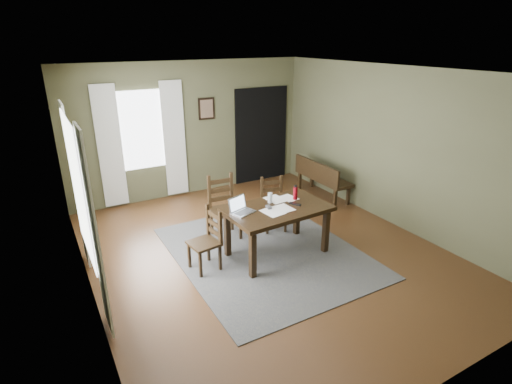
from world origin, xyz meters
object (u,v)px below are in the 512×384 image
water_bottle (295,193)px  chair_back_right (273,205)px  dining_table (277,213)px  laptop (241,208)px  chair_back_left (224,208)px  bench (321,176)px  chair_end (207,240)px

water_bottle → chair_back_right: bearing=89.1°
dining_table → laptop: (-0.55, 0.13, 0.15)m
dining_table → chair_back_left: bearing=111.8°
chair_back_right → water_bottle: 0.78m
chair_back_left → laptop: size_ratio=2.65×
bench → laptop: (-2.57, -1.40, 0.37)m
chair_back_right → laptop: laptop is taller
chair_back_left → bench: chair_back_left is taller
chair_back_right → chair_end: bearing=-140.6°
dining_table → chair_back_right: size_ratio=1.75×
laptop → water_bottle: bearing=-18.8°
bench → chair_back_right: bearing=114.9°
chair_end → water_bottle: size_ratio=3.84×
chair_end → laptop: laptop is taller
chair_end → chair_back_left: (0.65, 0.80, 0.06)m
chair_back_left → chair_back_right: size_ratio=1.15×
chair_end → chair_back_left: bearing=133.2°
dining_table → bench: size_ratio=1.14×
chair_back_left → laptop: bearing=-94.1°
dining_table → water_bottle: water_bottle is taller
chair_back_right → laptop: 1.22m
dining_table → chair_end: (-1.08, 0.14, -0.23)m
laptop → dining_table: bearing=-31.7°
water_bottle → chair_end: bearing=179.4°
bench → water_bottle: size_ratio=5.88×
chair_back_left → chair_back_right: (0.85, -0.16, -0.06)m
chair_back_right → chair_back_left: bearing=-174.4°
dining_table → chair_back_left: 1.05m
bench → water_bottle: 2.18m
chair_end → chair_back_left: chair_back_left is taller
bench → laptop: 2.95m
chair_back_left → laptop: (-0.11, -0.81, 0.32)m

